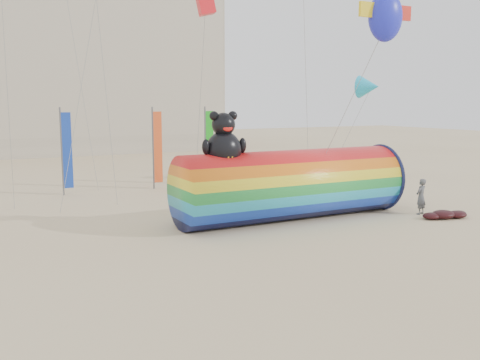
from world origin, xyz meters
name	(u,v)px	position (x,y,z in m)	size (l,w,h in m)	color
ground	(247,249)	(0.00, 0.00, 0.00)	(160.00, 160.00, 0.00)	#CCB58C
windsock_assembly	(291,183)	(4.37, 3.67, 1.72)	(11.26, 3.43, 5.19)	red
kite_handler	(421,197)	(10.58, 1.51, 0.89)	(0.65, 0.42, 1.77)	#4D5054
fabric_bundle	(446,214)	(10.99, 0.31, 0.17)	(2.62, 1.35, 0.41)	#3F0B0E
festival_banners	(147,148)	(1.08, 15.30, 2.64)	(9.83, 0.41, 5.20)	#59595E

